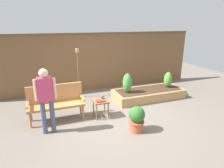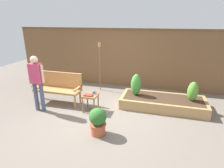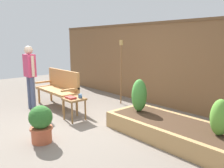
{
  "view_description": "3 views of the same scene",
  "coord_description": "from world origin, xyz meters",
  "views": [
    {
      "loc": [
        -1.72,
        -4.38,
        2.5
      ],
      "look_at": [
        0.18,
        0.8,
        0.73
      ],
      "focal_mm": 30.84,
      "sensor_mm": 36.0,
      "label": 1
    },
    {
      "loc": [
        1.5,
        -4.1,
        2.46
      ],
      "look_at": [
        0.06,
        1.06,
        0.57
      ],
      "focal_mm": 29.64,
      "sensor_mm": 36.0,
      "label": 2
    },
    {
      "loc": [
        3.7,
        -2.24,
        1.67
      ],
      "look_at": [
        -0.05,
        1.09,
        0.72
      ],
      "focal_mm": 36.65,
      "sensor_mm": 36.0,
      "label": 3
    }
  ],
  "objects": [
    {
      "name": "shrub_near_bench",
      "position": [
        0.8,
        1.05,
        0.62
      ],
      "size": [
        0.3,
        0.3,
        0.64
      ],
      "color": "brown",
      "rests_on": "raised_planter_bed"
    },
    {
      "name": "cup_on_table",
      "position": [
        -0.27,
        0.38,
        0.52
      ],
      "size": [
        0.11,
        0.08,
        0.08
      ],
      "color": "teal",
      "rests_on": "side_table"
    },
    {
      "name": "garden_bench",
      "position": [
        -1.5,
        0.57,
        0.54
      ],
      "size": [
        1.44,
        0.48,
        0.94
      ],
      "color": "#B77F47",
      "rests_on": "ground_plane"
    },
    {
      "name": "ground_plane",
      "position": [
        0.0,
        0.0,
        0.0
      ],
      "size": [
        14.0,
        14.0,
        0.0
      ],
      "primitive_type": "plane",
      "color": "#70665B"
    },
    {
      "name": "potted_boxwood",
      "position": [
        0.24,
        -0.74,
        0.34
      ],
      "size": [
        0.39,
        0.39,
        0.63
      ],
      "color": "#B75638",
      "rests_on": "ground_plane"
    },
    {
      "name": "side_table",
      "position": [
        -0.35,
        0.28,
        0.4
      ],
      "size": [
        0.4,
        0.4,
        0.48
      ],
      "color": "olive",
      "rests_on": "ground_plane"
    },
    {
      "name": "book_on_table",
      "position": [
        -0.37,
        0.21,
        0.5
      ],
      "size": [
        0.24,
        0.15,
        0.04
      ],
      "primitive_type": "cube",
      "rotation": [
        0.0,
        0.0,
        -0.01
      ],
      "color": "#B2332D",
      "rests_on": "side_table"
    },
    {
      "name": "raised_planter_bed",
      "position": [
        1.6,
        1.04,
        0.15
      ],
      "size": [
        2.4,
        1.0,
        0.3
      ],
      "color": "#AD8451",
      "rests_on": "ground_plane"
    },
    {
      "name": "person_by_bench",
      "position": [
        -1.73,
        -0.08,
        0.93
      ],
      "size": [
        0.47,
        0.2,
        1.56
      ],
      "color": "#475170",
      "rests_on": "ground_plane"
    },
    {
      "name": "shrub_far_corner",
      "position": [
        2.37,
        1.05,
        0.57
      ],
      "size": [
        0.28,
        0.28,
        0.55
      ],
      "color": "brown",
      "rests_on": "raised_planter_bed"
    },
    {
      "name": "tiki_torch",
      "position": [
        -0.63,
        1.92,
        1.16
      ],
      "size": [
        0.1,
        0.1,
        1.7
      ],
      "color": "brown",
      "rests_on": "ground_plane"
    },
    {
      "name": "fence_back",
      "position": [
        0.0,
        2.6,
        1.09
      ],
      "size": [
        8.4,
        0.14,
        2.16
      ],
      "color": "brown",
      "rests_on": "ground_plane"
    }
  ]
}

